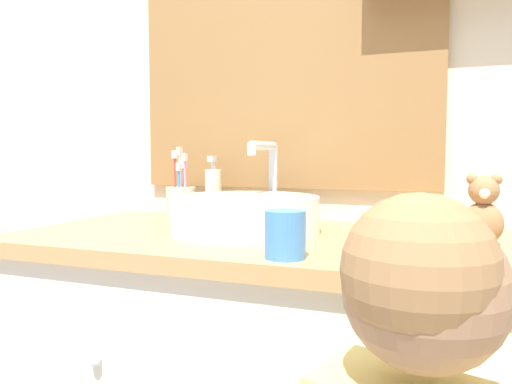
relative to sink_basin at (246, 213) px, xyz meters
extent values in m
cube|color=beige|center=(0.06, 0.31, 0.42)|extent=(3.20, 0.06, 2.50)
cube|color=tan|center=(0.06, -0.01, -0.06)|extent=(1.15, 0.59, 0.03)
sphere|color=silver|center=(-0.20, -0.29, -0.27)|extent=(0.02, 0.02, 0.02)
cylinder|color=white|center=(0.00, -0.01, 0.00)|extent=(0.34, 0.34, 0.09)
cylinder|color=silver|center=(0.00, -0.01, 0.04)|extent=(0.28, 0.28, 0.01)
cylinder|color=silver|center=(0.00, 0.19, 0.06)|extent=(0.02, 0.02, 0.20)
cylinder|color=silver|center=(0.00, 0.11, 0.16)|extent=(0.02, 0.15, 0.02)
cylinder|color=silver|center=(0.00, 0.04, 0.15)|extent=(0.02, 0.02, 0.02)
sphere|color=white|center=(0.09, 0.19, -0.01)|extent=(0.05, 0.05, 0.05)
cylinder|color=beige|center=(-0.27, 0.18, 0.00)|extent=(0.08, 0.08, 0.09)
cylinder|color=pink|center=(-0.26, 0.17, 0.05)|extent=(0.01, 0.01, 0.17)
cube|color=white|center=(-0.26, 0.17, 0.13)|extent=(0.01, 0.02, 0.02)
cylinder|color=#8E56B7|center=(-0.27, 0.19, 0.04)|extent=(0.01, 0.01, 0.15)
cube|color=white|center=(-0.27, 0.19, 0.11)|extent=(0.01, 0.02, 0.02)
cylinder|color=white|center=(-0.28, 0.19, 0.06)|extent=(0.01, 0.01, 0.19)
cube|color=white|center=(-0.28, 0.19, 0.14)|extent=(0.01, 0.02, 0.02)
cylinder|color=#D6423D|center=(-0.29, 0.17, 0.06)|extent=(0.01, 0.01, 0.18)
cube|color=white|center=(-0.29, 0.17, 0.13)|extent=(0.01, 0.02, 0.02)
cylinder|color=#3884DB|center=(-0.27, 0.15, 0.04)|extent=(0.01, 0.01, 0.14)
cube|color=white|center=(-0.27, 0.15, 0.10)|extent=(0.01, 0.02, 0.02)
cylinder|color=beige|center=(-0.18, 0.20, 0.02)|extent=(0.05, 0.05, 0.14)
cylinder|color=silver|center=(-0.18, 0.20, 0.10)|extent=(0.01, 0.01, 0.02)
cube|color=silver|center=(-0.18, 0.19, 0.12)|extent=(0.02, 0.03, 0.02)
sphere|color=#997051|center=(0.42, -0.53, 0.00)|extent=(0.17, 0.17, 0.17)
sphere|color=#997047|center=(0.41, -0.55, 0.02)|extent=(0.16, 0.16, 0.16)
ellipsoid|color=#9E7047|center=(0.50, 0.03, 0.00)|extent=(0.08, 0.06, 0.09)
sphere|color=#9E7047|center=(0.50, 0.03, 0.06)|extent=(0.06, 0.06, 0.06)
sphere|color=#9E7047|center=(0.48, 0.03, 0.09)|extent=(0.02, 0.02, 0.02)
sphere|color=#9E7047|center=(0.52, 0.03, 0.09)|extent=(0.02, 0.02, 0.02)
sphere|color=silver|center=(0.50, 0.00, 0.06)|extent=(0.02, 0.02, 0.02)
cylinder|color=#4789D1|center=(0.17, -0.24, 0.00)|extent=(0.07, 0.07, 0.08)
camera|label=1|loc=(0.44, -1.06, 0.14)|focal=35.00mm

